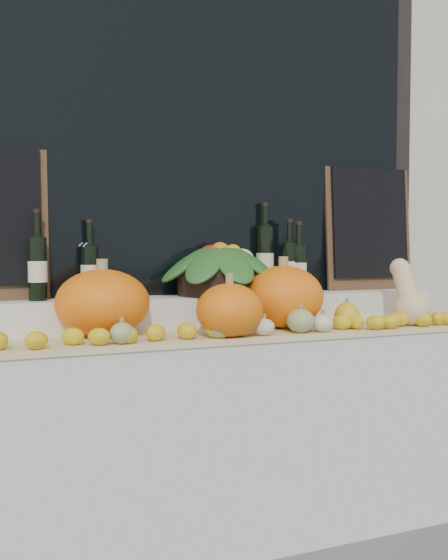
{
  "coord_description": "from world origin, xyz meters",
  "views": [
    {
      "loc": [
        -0.98,
        -0.94,
        1.26
      ],
      "look_at": [
        0.0,
        1.45,
        1.12
      ],
      "focal_mm": 40.0,
      "sensor_mm": 36.0,
      "label": 1
    }
  ],
  "objects_px": {
    "produce_bowl": "(220,268)",
    "wine_bottle_tall": "(265,259)",
    "butternut_squash": "(409,298)",
    "pumpkin_right": "(283,297)",
    "pumpkin_left": "(103,303)"
  },
  "relations": [
    {
      "from": "wine_bottle_tall",
      "to": "pumpkin_right",
      "type": "bearing_deg",
      "value": -97.85
    },
    {
      "from": "wine_bottle_tall",
      "to": "pumpkin_left",
      "type": "bearing_deg",
      "value": -164.51
    },
    {
      "from": "pumpkin_left",
      "to": "produce_bowl",
      "type": "height_order",
      "value": "produce_bowl"
    },
    {
      "from": "pumpkin_left",
      "to": "wine_bottle_tall",
      "type": "distance_m",
      "value": 0.86
    },
    {
      "from": "pumpkin_left",
      "to": "wine_bottle_tall",
      "type": "xyz_separation_m",
      "value": [
        0.82,
        0.23,
        0.16
      ]
    },
    {
      "from": "pumpkin_left",
      "to": "produce_bowl",
      "type": "xyz_separation_m",
      "value": [
        0.56,
        0.16,
        0.12
      ]
    },
    {
      "from": "pumpkin_right",
      "to": "butternut_squash",
      "type": "bearing_deg",
      "value": -11.79
    },
    {
      "from": "pumpkin_left",
      "to": "butternut_squash",
      "type": "xyz_separation_m",
      "value": [
        1.36,
        -0.15,
        -0.01
      ]
    },
    {
      "from": "pumpkin_right",
      "to": "wine_bottle_tall",
      "type": "xyz_separation_m",
      "value": [
        0.04,
        0.25,
        0.16
      ]
    },
    {
      "from": "produce_bowl",
      "to": "wine_bottle_tall",
      "type": "xyz_separation_m",
      "value": [
        0.25,
        0.06,
        0.04
      ]
    },
    {
      "from": "pumpkin_left",
      "to": "wine_bottle_tall",
      "type": "bearing_deg",
      "value": 15.49
    },
    {
      "from": "pumpkin_left",
      "to": "produce_bowl",
      "type": "relative_size",
      "value": 0.63
    },
    {
      "from": "butternut_squash",
      "to": "produce_bowl",
      "type": "height_order",
      "value": "produce_bowl"
    },
    {
      "from": "pumpkin_right",
      "to": "wine_bottle_tall",
      "type": "bearing_deg",
      "value": 82.15
    },
    {
      "from": "butternut_squash",
      "to": "produce_bowl",
      "type": "relative_size",
      "value": 0.51
    }
  ]
}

